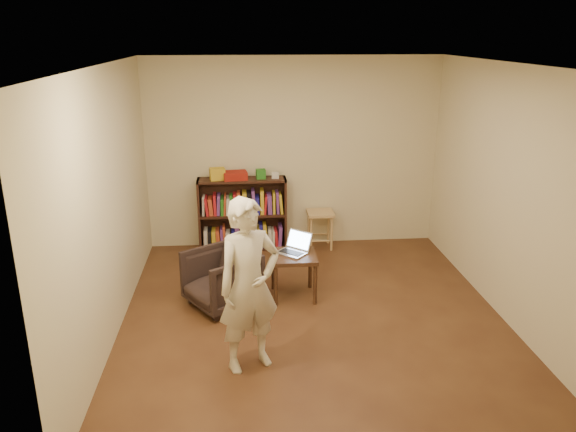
{
  "coord_description": "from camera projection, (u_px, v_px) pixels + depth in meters",
  "views": [
    {
      "loc": [
        -0.72,
        -5.28,
        2.89
      ],
      "look_at": [
        -0.24,
        0.35,
        1.03
      ],
      "focal_mm": 35.0,
      "sensor_mm": 36.0,
      "label": 1
    }
  ],
  "objects": [
    {
      "name": "floor",
      "position": [
        313.0,
        317.0,
        5.96
      ],
      "size": [
        4.5,
        4.5,
        0.0
      ],
      "primitive_type": "plane",
      "color": "#402314",
      "rests_on": "ground"
    },
    {
      "name": "ceiling",
      "position": [
        317.0,
        65.0,
        5.14
      ],
      "size": [
        4.5,
        4.5,
        0.0
      ],
      "primitive_type": "plane",
      "color": "silver",
      "rests_on": "wall_back"
    },
    {
      "name": "wall_back",
      "position": [
        293.0,
        153.0,
        7.68
      ],
      "size": [
        4.0,
        0.0,
        4.0
      ],
      "primitive_type": "plane",
      "rotation": [
        1.57,
        0.0,
        0.0
      ],
      "color": "beige",
      "rests_on": "floor"
    },
    {
      "name": "wall_left",
      "position": [
        108.0,
        205.0,
        5.39
      ],
      "size": [
        0.0,
        4.5,
        4.5
      ],
      "primitive_type": "plane",
      "rotation": [
        1.57,
        0.0,
        1.57
      ],
      "color": "beige",
      "rests_on": "floor"
    },
    {
      "name": "wall_right",
      "position": [
        509.0,
        195.0,
        5.71
      ],
      "size": [
        0.0,
        4.5,
        4.5
      ],
      "primitive_type": "plane",
      "rotation": [
        1.57,
        0.0,
        -1.57
      ],
      "color": "beige",
      "rests_on": "floor"
    },
    {
      "name": "bookshelf",
      "position": [
        243.0,
        218.0,
        7.74
      ],
      "size": [
        1.2,
        0.3,
        1.0
      ],
      "color": "black",
      "rests_on": "floor"
    },
    {
      "name": "box_yellow",
      "position": [
        217.0,
        174.0,
        7.48
      ],
      "size": [
        0.22,
        0.18,
        0.16
      ],
      "primitive_type": "cube",
      "rotation": [
        0.0,
        0.0,
        0.19
      ],
      "color": "gold",
      "rests_on": "bookshelf"
    },
    {
      "name": "red_cloth",
      "position": [
        235.0,
        175.0,
        7.52
      ],
      "size": [
        0.34,
        0.27,
        0.1
      ],
      "primitive_type": "cube",
      "rotation": [
        0.0,
        0.0,
        0.14
      ],
      "color": "maroon",
      "rests_on": "bookshelf"
    },
    {
      "name": "box_green",
      "position": [
        261.0,
        174.0,
        7.56
      ],
      "size": [
        0.13,
        0.13,
        0.12
      ],
      "primitive_type": "cube",
      "rotation": [
        0.0,
        0.0,
        0.09
      ],
      "color": "#266F1D",
      "rests_on": "bookshelf"
    },
    {
      "name": "box_white",
      "position": [
        275.0,
        175.0,
        7.58
      ],
      "size": [
        0.1,
        0.1,
        0.08
      ],
      "primitive_type": "cube",
      "rotation": [
        0.0,
        0.0,
        -0.09
      ],
      "color": "beige",
      "rests_on": "bookshelf"
    },
    {
      "name": "stool",
      "position": [
        320.0,
        219.0,
        7.77
      ],
      "size": [
        0.36,
        0.36,
        0.52
      ],
      "color": "tan",
      "rests_on": "floor"
    },
    {
      "name": "armchair",
      "position": [
        222.0,
        279.0,
        6.13
      ],
      "size": [
        0.95,
        0.95,
        0.63
      ],
      "primitive_type": "imported",
      "rotation": [
        0.0,
        0.0,
        -0.98
      ],
      "color": "black",
      "rests_on": "floor"
    },
    {
      "name": "side_table",
      "position": [
        294.0,
        262.0,
        6.3
      ],
      "size": [
        0.5,
        0.5,
        0.51
      ],
      "color": "#321D10",
      "rests_on": "floor"
    },
    {
      "name": "laptop",
      "position": [
        295.0,
        248.0,
        6.33
      ],
      "size": [
        0.44,
        0.44,
        0.22
      ],
      "rotation": [
        0.0,
        0.0,
        -0.72
      ],
      "color": "silver",
      "rests_on": "side_table"
    },
    {
      "name": "person",
      "position": [
        249.0,
        286.0,
        4.87
      ],
      "size": [
        0.68,
        0.58,
        1.58
      ],
      "primitive_type": "imported",
      "rotation": [
        0.0,
        0.0,
        0.42
      ],
      "color": "beige",
      "rests_on": "floor"
    }
  ]
}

